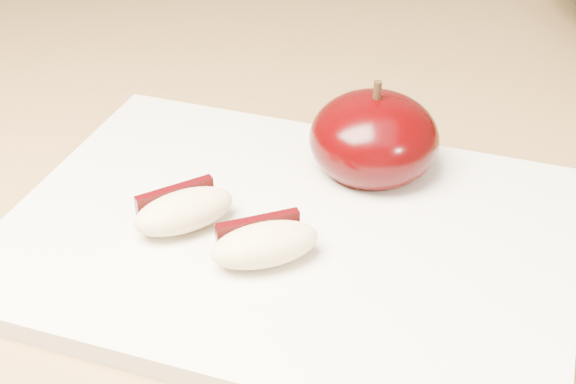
{
  "coord_description": "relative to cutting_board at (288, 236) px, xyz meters",
  "views": [
    {
      "loc": [
        0.0,
        0.02,
        1.19
      ],
      "look_at": [
        0.04,
        0.39,
        0.94
      ],
      "focal_mm": 50.0,
      "sensor_mm": 36.0,
      "label": 1
    }
  ],
  "objects": [
    {
      "name": "apple_wedge_b",
      "position": [
        -0.02,
        -0.03,
        0.02
      ],
      "size": [
        0.07,
        0.04,
        0.02
      ],
      "rotation": [
        0.0,
        0.0,
        0.23
      ],
      "color": "beige",
      "rests_on": "cutting_board"
    },
    {
      "name": "cutting_board",
      "position": [
        0.0,
        0.0,
        0.0
      ],
      "size": [
        0.39,
        0.35,
        0.01
      ],
      "primitive_type": "cube",
      "rotation": [
        0.0,
        0.0,
        -0.43
      ],
      "color": "silver",
      "rests_on": "island_counter"
    },
    {
      "name": "apple_half",
      "position": [
        0.06,
        0.06,
        0.03
      ],
      "size": [
        0.09,
        0.09,
        0.07
      ],
      "rotation": [
        0.0,
        0.0,
        0.17
      ],
      "color": "black",
      "rests_on": "cutting_board"
    },
    {
      "name": "apple_wedge_a",
      "position": [
        -0.06,
        0.01,
        0.02
      ],
      "size": [
        0.07,
        0.05,
        0.02
      ],
      "rotation": [
        0.0,
        0.0,
        0.42
      ],
      "color": "beige",
      "rests_on": "cutting_board"
    },
    {
      "name": "back_cabinet",
      "position": [
        -0.04,
        0.81,
        -0.44
      ],
      "size": [
        2.4,
        0.62,
        0.94
      ],
      "color": "silver",
      "rests_on": "ground"
    }
  ]
}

